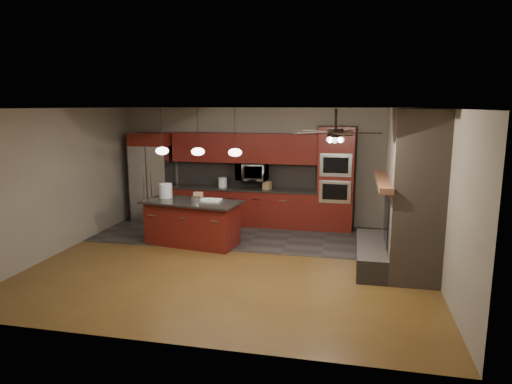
% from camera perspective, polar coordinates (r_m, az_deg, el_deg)
% --- Properties ---
extents(ground, '(7.00, 7.00, 0.00)m').
position_cam_1_polar(ground, '(8.52, -2.74, -8.77)').
color(ground, brown).
rests_on(ground, ground).
extents(ceiling, '(7.00, 6.00, 0.02)m').
position_cam_1_polar(ceiling, '(8.03, -2.93, 10.41)').
color(ceiling, white).
rests_on(ceiling, back_wall).
extents(back_wall, '(7.00, 0.02, 2.80)m').
position_cam_1_polar(back_wall, '(11.05, 1.19, 3.24)').
color(back_wall, gray).
rests_on(back_wall, ground).
extents(right_wall, '(0.02, 6.00, 2.80)m').
position_cam_1_polar(right_wall, '(8.02, 22.12, -0.44)').
color(right_wall, gray).
rests_on(right_wall, ground).
extents(left_wall, '(0.02, 6.00, 2.80)m').
position_cam_1_polar(left_wall, '(9.67, -23.31, 1.27)').
color(left_wall, gray).
rests_on(left_wall, ground).
extents(slate_tile_patch, '(7.00, 2.40, 0.01)m').
position_cam_1_polar(slate_tile_patch, '(10.19, -0.13, -5.44)').
color(slate_tile_patch, '#312F2C').
rests_on(slate_tile_patch, ground).
extents(fireplace_column, '(1.30, 2.10, 2.80)m').
position_cam_1_polar(fireplace_column, '(8.36, 18.49, -0.49)').
color(fireplace_column, '#6B5A4C').
rests_on(fireplace_column, ground).
extents(back_cabinetry, '(3.59, 0.64, 2.20)m').
position_cam_1_polar(back_cabinetry, '(10.98, -1.51, 0.52)').
color(back_cabinetry, '#591810').
rests_on(back_cabinetry, ground).
extents(oven_tower, '(0.80, 0.63, 2.38)m').
position_cam_1_polar(oven_tower, '(10.59, 9.94, 1.60)').
color(oven_tower, '#591810').
rests_on(oven_tower, ground).
extents(microwave, '(0.73, 0.41, 0.50)m').
position_cam_1_polar(microwave, '(10.88, -0.49, 2.59)').
color(microwave, silver).
rests_on(microwave, back_cabinetry).
extents(refrigerator, '(0.94, 0.75, 2.19)m').
position_cam_1_polar(refrigerator, '(11.59, -12.75, 1.80)').
color(refrigerator, silver).
rests_on(refrigerator, ground).
extents(kitchen_island, '(2.11, 1.19, 0.92)m').
position_cam_1_polar(kitchen_island, '(9.54, -7.96, -3.81)').
color(kitchen_island, '#591810').
rests_on(kitchen_island, ground).
extents(white_bucket, '(0.33, 0.33, 0.30)m').
position_cam_1_polar(white_bucket, '(9.85, -11.23, 0.16)').
color(white_bucket, silver).
rests_on(white_bucket, kitchen_island).
extents(paint_can, '(0.21, 0.21, 0.13)m').
position_cam_1_polar(paint_can, '(9.20, -7.52, -1.02)').
color(paint_can, '#AFAFB4').
rests_on(paint_can, kitchen_island).
extents(paint_tray, '(0.41, 0.30, 0.04)m').
position_cam_1_polar(paint_tray, '(9.39, -5.62, -1.01)').
color(paint_tray, white).
rests_on(paint_tray, kitchen_island).
extents(cardboard_box, '(0.21, 0.17, 0.12)m').
position_cam_1_polar(cardboard_box, '(9.71, -7.22, -0.40)').
color(cardboard_box, '#AD7959').
rests_on(cardboard_box, kitchen_island).
extents(counter_bucket, '(0.21, 0.21, 0.23)m').
position_cam_1_polar(counter_bucket, '(11.05, -4.20, 1.20)').
color(counter_bucket, white).
rests_on(counter_bucket, back_cabinetry).
extents(counter_box, '(0.21, 0.19, 0.19)m').
position_cam_1_polar(counter_box, '(10.75, 1.39, 0.85)').
color(counter_box, '#95774D').
rests_on(counter_box, back_cabinetry).
extents(pendant_left, '(0.26, 0.26, 0.92)m').
position_cam_1_polar(pendant_left, '(9.29, -11.66, 5.09)').
color(pendant_left, black).
rests_on(pendant_left, ceiling).
extents(pendant_center, '(0.26, 0.26, 0.92)m').
position_cam_1_polar(pendant_center, '(9.01, -7.27, 5.05)').
color(pendant_center, black).
rests_on(pendant_center, ceiling).
extents(pendant_right, '(0.26, 0.26, 0.92)m').
position_cam_1_polar(pendant_right, '(8.79, -2.63, 4.99)').
color(pendant_right, black).
rests_on(pendant_right, ceiling).
extents(ceiling_fan, '(1.27, 1.33, 0.41)m').
position_cam_1_polar(ceiling_fan, '(6.97, 9.89, 7.39)').
color(ceiling_fan, black).
rests_on(ceiling_fan, ceiling).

